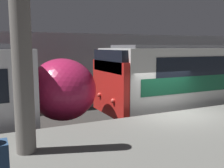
% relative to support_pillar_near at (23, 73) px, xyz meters
% --- Properties ---
extents(ground_plane, '(120.00, 120.00, 0.00)m').
position_rel_support_pillar_near_xyz_m(ground_plane, '(5.19, 1.55, -2.89)').
color(ground_plane, '#33302D').
extents(station_rear_barrier, '(50.00, 0.15, 4.15)m').
position_rel_support_pillar_near_xyz_m(station_rear_barrier, '(5.19, 8.03, -0.82)').
color(station_rear_barrier, '#939399').
rests_on(station_rear_barrier, ground).
extents(support_pillar_near, '(0.43, 0.43, 3.53)m').
position_rel_support_pillar_near_xyz_m(support_pillar_near, '(0.00, 0.00, 0.00)').
color(support_pillar_near, slate).
rests_on(support_pillar_near, platform).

